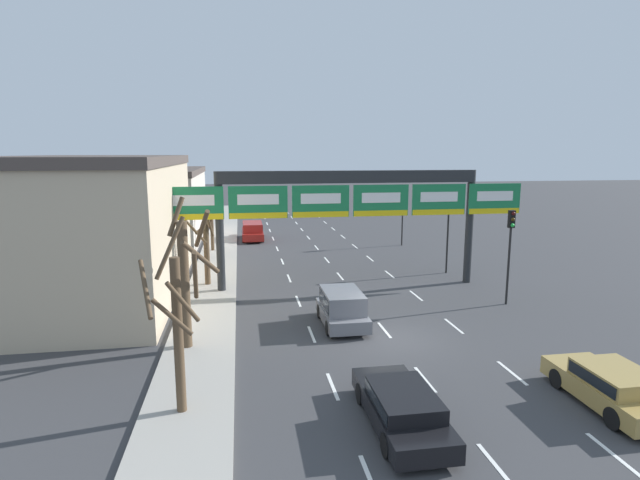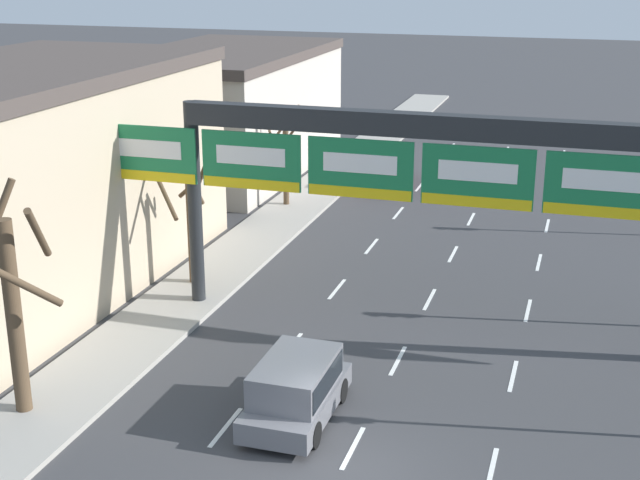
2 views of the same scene
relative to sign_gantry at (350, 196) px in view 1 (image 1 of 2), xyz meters
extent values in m
plane|color=#3D3D3F|center=(0.00, -8.29, -5.42)|extent=(220.00, 220.00, 0.00)
cube|color=#A8A399|center=(-8.00, -8.29, -5.35)|extent=(2.80, 110.00, 0.15)
cube|color=white|center=(-3.30, -17.29, -5.42)|extent=(0.12, 2.00, 0.01)
cube|color=white|center=(-3.30, -12.29, -5.42)|extent=(0.12, 2.00, 0.01)
cube|color=white|center=(-3.30, -7.29, -5.42)|extent=(0.12, 2.00, 0.01)
cube|color=white|center=(-3.30, -2.29, -5.42)|extent=(0.12, 2.00, 0.01)
cube|color=white|center=(-3.30, 2.71, -5.42)|extent=(0.12, 2.00, 0.01)
cube|color=white|center=(-3.30, 7.71, -5.42)|extent=(0.12, 2.00, 0.01)
cube|color=white|center=(-3.30, 12.71, -5.42)|extent=(0.12, 2.00, 0.01)
cube|color=white|center=(-3.30, 17.71, -5.42)|extent=(0.12, 2.00, 0.01)
cube|color=white|center=(-3.30, 22.71, -5.42)|extent=(0.12, 2.00, 0.01)
cube|color=white|center=(-3.30, 27.71, -5.42)|extent=(0.12, 2.00, 0.01)
cube|color=white|center=(-3.30, 32.71, -5.42)|extent=(0.12, 2.00, 0.01)
cube|color=white|center=(-3.30, 37.71, -5.42)|extent=(0.12, 2.00, 0.01)
cube|color=white|center=(0.00, -17.29, -5.42)|extent=(0.12, 2.00, 0.01)
cube|color=white|center=(0.00, -12.29, -5.42)|extent=(0.12, 2.00, 0.01)
cube|color=white|center=(0.00, -7.29, -5.42)|extent=(0.12, 2.00, 0.01)
cube|color=white|center=(0.00, -2.29, -5.42)|extent=(0.12, 2.00, 0.01)
cube|color=white|center=(0.00, 2.71, -5.42)|extent=(0.12, 2.00, 0.01)
cube|color=white|center=(0.00, 7.71, -5.42)|extent=(0.12, 2.00, 0.01)
cube|color=white|center=(0.00, 12.71, -5.42)|extent=(0.12, 2.00, 0.01)
cube|color=white|center=(0.00, 17.71, -5.42)|extent=(0.12, 2.00, 0.01)
cube|color=white|center=(0.00, 22.71, -5.42)|extent=(0.12, 2.00, 0.01)
cube|color=white|center=(0.00, 27.71, -5.42)|extent=(0.12, 2.00, 0.01)
cube|color=white|center=(0.00, 32.71, -5.42)|extent=(0.12, 2.00, 0.01)
cube|color=white|center=(0.00, 37.71, -5.42)|extent=(0.12, 2.00, 0.01)
cube|color=white|center=(3.30, -17.29, -5.42)|extent=(0.12, 2.00, 0.01)
cube|color=white|center=(3.30, -12.29, -5.42)|extent=(0.12, 2.00, 0.01)
cube|color=white|center=(3.30, -7.29, -5.42)|extent=(0.12, 2.00, 0.01)
cube|color=white|center=(3.30, -2.29, -5.42)|extent=(0.12, 2.00, 0.01)
cube|color=white|center=(3.30, 2.71, -5.42)|extent=(0.12, 2.00, 0.01)
cube|color=white|center=(3.30, 7.71, -5.42)|extent=(0.12, 2.00, 0.01)
cube|color=white|center=(3.30, 12.71, -5.42)|extent=(0.12, 2.00, 0.01)
cube|color=white|center=(3.30, 17.71, -5.42)|extent=(0.12, 2.00, 0.01)
cube|color=white|center=(3.30, 22.71, -5.42)|extent=(0.12, 2.00, 0.01)
cube|color=white|center=(3.30, 27.71, -5.42)|extent=(0.12, 2.00, 0.01)
cube|color=white|center=(3.30, 32.71, -5.42)|extent=(0.12, 2.00, 0.01)
cube|color=white|center=(3.30, 37.71, -5.42)|extent=(0.12, 2.00, 0.01)
cylinder|color=#232628|center=(-7.40, 0.09, -2.00)|extent=(0.46, 0.46, 6.85)
cylinder|color=#232628|center=(7.40, 0.09, -2.00)|extent=(0.46, 0.46, 6.85)
cube|color=#232628|center=(0.00, 0.09, 1.07)|extent=(14.80, 0.60, 0.70)
cube|color=#197542|center=(-8.75, -0.25, -0.27)|extent=(3.25, 0.08, 1.80)
cube|color=white|center=(-8.75, -0.30, -0.11)|extent=(2.27, 0.02, 0.57)
cube|color=yellow|center=(-8.75, -0.30, -1.01)|extent=(3.18, 0.02, 0.32)
cube|color=#197542|center=(-5.25, -0.25, -0.27)|extent=(3.25, 0.08, 1.80)
cube|color=white|center=(-5.25, -0.30, -0.11)|extent=(2.27, 0.02, 0.57)
cube|color=yellow|center=(-5.25, -0.30, -1.01)|extent=(3.18, 0.02, 0.32)
cube|color=#197542|center=(-1.75, -0.25, -0.27)|extent=(3.25, 0.08, 1.80)
cube|color=white|center=(-1.75, -0.30, -0.11)|extent=(2.27, 0.02, 0.57)
cube|color=yellow|center=(-1.75, -0.30, -1.01)|extent=(3.18, 0.02, 0.32)
cube|color=#197542|center=(1.75, -0.25, -0.27)|extent=(3.25, 0.08, 1.80)
cube|color=white|center=(1.75, -0.30, -0.11)|extent=(2.27, 0.02, 0.57)
cube|color=yellow|center=(1.75, -0.30, -1.01)|extent=(3.18, 0.02, 0.32)
cube|color=#197542|center=(5.25, -0.25, -0.27)|extent=(3.25, 0.08, 1.80)
cube|color=white|center=(5.25, -0.30, -0.11)|extent=(2.27, 0.02, 0.57)
cube|color=yellow|center=(5.25, -0.30, -1.01)|extent=(3.18, 0.02, 0.32)
cube|color=#197542|center=(8.75, -0.25, -0.27)|extent=(3.25, 0.08, 1.80)
cube|color=white|center=(8.75, -0.30, -0.11)|extent=(2.27, 0.02, 0.57)
cube|color=yellow|center=(8.75, -0.30, -1.01)|extent=(3.18, 0.02, 0.32)
cube|color=#C6B293|center=(-14.02, 0.31, -1.83)|extent=(8.45, 15.79, 7.19)
cube|color=#4C423D|center=(-14.02, 0.31, 2.01)|extent=(8.62, 16.10, 0.50)
cube|color=beige|center=(-14.01, 18.21, -2.44)|extent=(8.41, 15.28, 5.96)
cube|color=#4C423D|center=(-14.01, 18.21, 0.78)|extent=(8.58, 15.59, 0.50)
cube|color=#A88947|center=(5.06, -14.89, -4.92)|extent=(1.91, 4.35, 0.60)
cube|color=#A88947|center=(5.06, -15.16, -4.37)|extent=(1.76, 2.26, 0.50)
cube|color=black|center=(5.06, -15.16, -4.37)|extent=(1.79, 2.08, 0.36)
cylinder|color=black|center=(4.19, -13.59, -5.09)|extent=(0.22, 0.66, 0.66)
cylinder|color=black|center=(5.93, -13.59, -5.09)|extent=(0.22, 0.66, 0.66)
cylinder|color=black|center=(4.19, -16.20, -5.09)|extent=(0.22, 0.66, 0.66)
cube|color=black|center=(-1.81, -15.02, -4.94)|extent=(1.80, 4.78, 0.57)
cube|color=black|center=(-1.81, -15.30, -4.43)|extent=(1.66, 2.48, 0.44)
cube|color=black|center=(-1.81, -15.30, -4.43)|extent=(1.70, 2.28, 0.32)
cylinder|color=black|center=(-2.62, -13.58, -5.09)|extent=(0.22, 0.66, 0.66)
cylinder|color=black|center=(-0.99, -13.58, -5.09)|extent=(0.22, 0.66, 0.66)
cylinder|color=black|center=(-2.62, -16.45, -5.09)|extent=(0.22, 0.66, 0.66)
cylinder|color=black|center=(-0.99, -16.45, -5.09)|extent=(0.22, 0.66, 0.66)
cube|color=slate|center=(-1.75, -6.33, -4.94)|extent=(1.84, 3.94, 0.58)
cube|color=slate|center=(-1.75, -6.37, -4.22)|extent=(1.69, 2.76, 0.86)
cube|color=black|center=(-1.75, -6.37, -4.22)|extent=(1.73, 2.54, 0.62)
cylinder|color=black|center=(-2.58, -5.15, -5.09)|extent=(0.22, 0.66, 0.66)
cylinder|color=black|center=(-0.92, -5.15, -5.09)|extent=(0.22, 0.66, 0.66)
cylinder|color=black|center=(-2.58, -7.51, -5.09)|extent=(0.22, 0.66, 0.66)
cylinder|color=black|center=(-0.92, -7.51, -5.09)|extent=(0.22, 0.66, 0.66)
cube|color=maroon|center=(-5.18, 17.47, -4.90)|extent=(1.87, 4.83, 0.64)
cube|color=maroon|center=(-5.18, 17.42, -4.21)|extent=(1.72, 3.38, 0.75)
cube|color=black|center=(-5.18, 17.42, -4.21)|extent=(1.76, 3.11, 0.54)
cylinder|color=black|center=(-6.03, 18.92, -5.09)|extent=(0.22, 0.66, 0.66)
cylinder|color=black|center=(-4.33, 18.92, -5.09)|extent=(0.22, 0.66, 0.66)
cylinder|color=black|center=(-6.03, 16.02, -5.09)|extent=(0.22, 0.66, 0.66)
cylinder|color=black|center=(-4.33, 16.02, -5.09)|extent=(0.22, 0.66, 0.66)
cylinder|color=black|center=(7.39, 12.57, -3.50)|extent=(0.12, 0.12, 3.85)
cube|color=black|center=(7.39, 12.57, -1.12)|extent=(0.30, 0.24, 0.90)
sphere|color=red|center=(7.39, 12.44, -0.82)|extent=(0.20, 0.20, 0.20)
sphere|color=#412F0C|center=(7.39, 12.44, -1.12)|extent=(0.20, 0.20, 0.20)
sphere|color=#0E3515|center=(7.39, 12.44, -1.42)|extent=(0.20, 0.20, 0.20)
cylinder|color=black|center=(7.12, 2.52, -3.45)|extent=(0.12, 0.12, 3.95)
cube|color=black|center=(7.12, 2.52, -1.02)|extent=(0.30, 0.24, 0.90)
sphere|color=red|center=(7.12, 2.39, -0.72)|extent=(0.20, 0.20, 0.20)
sphere|color=#412F0C|center=(7.12, 2.39, -1.02)|extent=(0.20, 0.20, 0.20)
sphere|color=#0E3515|center=(7.12, 2.39, -1.32)|extent=(0.20, 0.20, 0.20)
cylinder|color=black|center=(7.43, -4.53, -3.39)|extent=(0.12, 0.12, 4.06)
cube|color=black|center=(7.43, -4.53, -0.91)|extent=(0.30, 0.24, 0.90)
sphere|color=#3D0E0C|center=(7.43, -4.66, -0.61)|extent=(0.20, 0.20, 0.20)
sphere|color=#412F0C|center=(7.43, -4.66, -0.91)|extent=(0.20, 0.20, 0.20)
sphere|color=green|center=(7.43, -4.66, -1.21)|extent=(0.20, 0.20, 0.20)
cylinder|color=brown|center=(-8.50, -8.20, -2.73)|extent=(0.41, 0.41, 5.09)
cylinder|color=brown|center=(-7.76, -7.90, -0.55)|extent=(0.81, 1.66, 1.70)
cylinder|color=brown|center=(-8.73, -7.94, -0.03)|extent=(0.76, 0.71, 1.54)
cylinder|color=brown|center=(-7.78, -8.78, -1.52)|extent=(1.38, 1.64, 1.61)
cylinder|color=brown|center=(-8.15, -13.40, -2.90)|extent=(0.30, 0.30, 4.74)
cylinder|color=brown|center=(-8.22, -13.93, -2.14)|extent=(1.17, 0.28, 1.13)
cylinder|color=brown|center=(-8.95, -13.64, -1.35)|extent=(0.63, 1.72, 1.38)
cylinder|color=brown|center=(-7.92, -13.79, -1.76)|extent=(0.93, 0.63, 1.36)
cylinder|color=brown|center=(-8.32, -13.00, -0.32)|extent=(0.96, 0.50, 1.84)
cylinder|color=brown|center=(-7.59, -13.36, -1.11)|extent=(0.23, 1.24, 1.68)
cylinder|color=brown|center=(-8.50, 12.17, -3.13)|extent=(0.27, 0.27, 4.29)
cylinder|color=brown|center=(-8.56, 12.70, -1.46)|extent=(1.18, 0.27, 1.50)
cylinder|color=brown|center=(-8.97, 11.81, -2.35)|extent=(0.85, 1.08, 1.03)
cylinder|color=brown|center=(-8.39, 12.54, -2.08)|extent=(0.87, 0.35, 1.00)
cylinder|color=brown|center=(-8.26, 1.58, -3.39)|extent=(0.34, 0.34, 3.76)
cylinder|color=brown|center=(-8.04, 1.92, -1.64)|extent=(0.88, 0.62, 1.38)
cylinder|color=brown|center=(-8.00, 1.45, -1.79)|extent=(0.46, 0.71, 1.27)
cylinder|color=brown|center=(-8.88, 0.85, -1.86)|extent=(1.62, 1.43, 1.55)
cylinder|color=brown|center=(-8.35, 2.12, -1.82)|extent=(1.22, 0.35, 1.09)
camera|label=1|loc=(-6.25, -27.88, 2.43)|focal=28.00mm
camera|label=2|loc=(4.80, -25.43, 5.95)|focal=50.00mm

